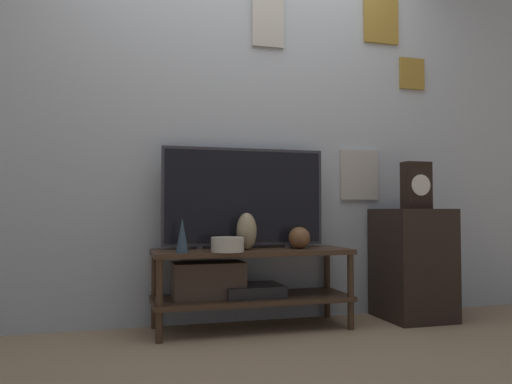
{
  "coord_description": "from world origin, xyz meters",
  "views": [
    {
      "loc": [
        -0.81,
        -2.72,
        0.73
      ],
      "look_at": [
        0.02,
        0.25,
        0.84
      ],
      "focal_mm": 35.0,
      "sensor_mm": 36.0,
      "label": 1
    }
  ],
  "objects_px": {
    "vase_round_glass": "(299,238)",
    "vase_urn_stoneware": "(247,231)",
    "vase_wide_bowl": "(227,244)",
    "vase_slim_bronze": "(182,235)",
    "television": "(244,197)",
    "mantel_clock": "(416,185)"
  },
  "relations": [
    {
      "from": "vase_wide_bowl",
      "to": "television",
      "type": "bearing_deg",
      "value": 55.84
    },
    {
      "from": "vase_slim_bronze",
      "to": "vase_urn_stoneware",
      "type": "bearing_deg",
      "value": 14.74
    },
    {
      "from": "vase_wide_bowl",
      "to": "mantel_clock",
      "type": "bearing_deg",
      "value": 4.02
    },
    {
      "from": "vase_wide_bowl",
      "to": "vase_slim_bronze",
      "type": "bearing_deg",
      "value": 177.66
    },
    {
      "from": "vase_round_glass",
      "to": "vase_wide_bowl",
      "type": "height_order",
      "value": "vase_round_glass"
    },
    {
      "from": "vase_slim_bronze",
      "to": "mantel_clock",
      "type": "distance_m",
      "value": 1.6
    },
    {
      "from": "vase_slim_bronze",
      "to": "vase_wide_bowl",
      "type": "bearing_deg",
      "value": -2.34
    },
    {
      "from": "vase_round_glass",
      "to": "vase_slim_bronze",
      "type": "relative_size",
      "value": 0.69
    },
    {
      "from": "television",
      "to": "vase_slim_bronze",
      "type": "distance_m",
      "value": 0.53
    },
    {
      "from": "television",
      "to": "vase_wide_bowl",
      "type": "distance_m",
      "value": 0.4
    },
    {
      "from": "vase_round_glass",
      "to": "vase_urn_stoneware",
      "type": "relative_size",
      "value": 0.6
    },
    {
      "from": "vase_urn_stoneware",
      "to": "vase_wide_bowl",
      "type": "distance_m",
      "value": 0.2
    },
    {
      "from": "vase_slim_bronze",
      "to": "vase_urn_stoneware",
      "type": "xyz_separation_m",
      "value": [
        0.4,
        0.11,
        0.01
      ]
    },
    {
      "from": "mantel_clock",
      "to": "vase_round_glass",
      "type": "bearing_deg",
      "value": 178.65
    },
    {
      "from": "vase_slim_bronze",
      "to": "mantel_clock",
      "type": "relative_size",
      "value": 0.62
    },
    {
      "from": "vase_urn_stoneware",
      "to": "vase_wide_bowl",
      "type": "height_order",
      "value": "vase_urn_stoneware"
    },
    {
      "from": "television",
      "to": "vase_wide_bowl",
      "type": "bearing_deg",
      "value": -124.16
    },
    {
      "from": "vase_urn_stoneware",
      "to": "mantel_clock",
      "type": "height_order",
      "value": "mantel_clock"
    },
    {
      "from": "vase_slim_bronze",
      "to": "mantel_clock",
      "type": "height_order",
      "value": "mantel_clock"
    },
    {
      "from": "vase_slim_bronze",
      "to": "vase_wide_bowl",
      "type": "xyz_separation_m",
      "value": [
        0.26,
        -0.01,
        -0.06
      ]
    },
    {
      "from": "vase_urn_stoneware",
      "to": "vase_wide_bowl",
      "type": "bearing_deg",
      "value": -141.01
    },
    {
      "from": "vase_round_glass",
      "to": "mantel_clock",
      "type": "relative_size",
      "value": 0.43
    }
  ]
}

